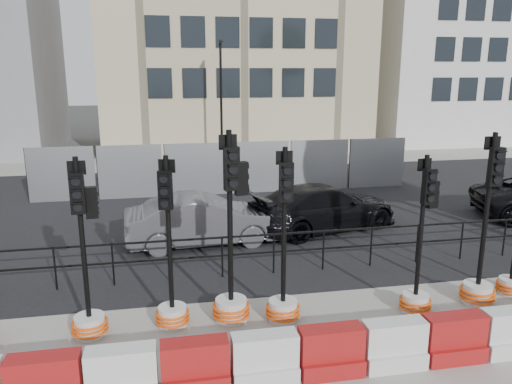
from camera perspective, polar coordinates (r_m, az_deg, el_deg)
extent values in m
plane|color=#51514C|center=(10.76, 3.46, -11.82)|extent=(120.00, 120.00, 0.00)
cube|color=gray|center=(8.27, 8.91, -20.53)|extent=(40.00, 6.00, 0.02)
cube|color=black|center=(17.21, -2.26, -1.80)|extent=(40.00, 14.00, 0.03)
cube|color=gray|center=(25.93, -5.25, 3.48)|extent=(40.00, 4.00, 0.02)
cube|color=silver|center=(37.07, 22.00, 18.09)|extent=(12.00, 9.00, 16.00)
cylinder|color=black|center=(11.62, -21.97, -8.18)|extent=(0.04, 0.04, 1.00)
cylinder|color=black|center=(11.44, -16.02, -8.03)|extent=(0.04, 0.04, 1.00)
cylinder|color=black|center=(11.38, -9.94, -7.80)|extent=(0.04, 0.04, 1.00)
cylinder|color=black|center=(11.45, -3.88, -7.48)|extent=(0.04, 0.04, 1.00)
cylinder|color=black|center=(11.64, 2.04, -7.09)|extent=(0.04, 0.04, 1.00)
cylinder|color=black|center=(11.95, 7.70, -6.64)|extent=(0.04, 0.04, 1.00)
cylinder|color=black|center=(12.37, 13.01, -6.17)|extent=(0.04, 0.04, 1.00)
cylinder|color=black|center=(12.88, 17.93, -5.68)|extent=(0.04, 0.04, 1.00)
cylinder|color=black|center=(13.49, 22.43, -5.19)|extent=(0.04, 0.04, 1.00)
cylinder|color=black|center=(14.17, 26.52, -4.72)|extent=(0.04, 0.04, 1.00)
cube|color=black|center=(11.47, 2.06, -4.85)|extent=(18.00, 0.04, 0.04)
cube|color=black|center=(11.62, 2.04, -6.86)|extent=(18.00, 0.04, 0.04)
cube|color=#94979C|center=(19.09, -21.36, 1.85)|extent=(2.30, 0.05, 2.00)
cylinder|color=black|center=(19.33, -24.71, 1.67)|extent=(0.05, 0.05, 2.00)
cube|color=#94979C|center=(18.79, -14.15, 2.21)|extent=(2.30, 0.05, 2.00)
cylinder|color=black|center=(18.89, -17.63, 2.04)|extent=(0.05, 0.05, 2.00)
cube|color=#94979C|center=(18.79, -6.83, 2.54)|extent=(2.30, 0.05, 2.00)
cylinder|color=black|center=(18.75, -10.34, 2.39)|extent=(0.05, 0.05, 2.00)
cube|color=#94979C|center=(19.10, 0.37, 2.82)|extent=(2.30, 0.05, 2.00)
cylinder|color=black|center=(18.92, -3.05, 2.69)|extent=(0.05, 0.05, 2.00)
cube|color=#94979C|center=(19.70, 7.25, 3.05)|extent=(2.30, 0.05, 2.00)
cylinder|color=black|center=(19.38, 4.01, 2.95)|extent=(0.05, 0.05, 2.00)
cube|color=#94979C|center=(20.56, 13.63, 3.22)|extent=(2.30, 0.05, 2.00)
cylinder|color=black|center=(20.12, 10.64, 3.15)|extent=(0.05, 0.05, 2.00)
cube|color=orange|center=(20.40, -14.96, 1.34)|extent=(1.00, 0.40, 0.80)
cube|color=orange|center=(20.35, -9.34, 1.60)|extent=(1.00, 0.40, 0.80)
cube|color=orange|center=(20.49, -3.74, 1.84)|extent=(1.00, 0.40, 0.80)
cube|color=orange|center=(20.82, 1.73, 2.06)|extent=(1.00, 0.40, 0.80)
cube|color=orange|center=(21.34, 6.99, 2.25)|extent=(1.00, 0.40, 0.80)
cylinder|color=black|center=(24.62, -3.99, 9.97)|extent=(0.12, 0.12, 6.00)
cube|color=black|center=(24.35, -4.04, 16.76)|extent=(0.12, 0.50, 0.12)
cube|color=#A8200D|center=(7.96, -23.09, -18.44)|extent=(1.00, 0.35, 0.50)
cube|color=white|center=(7.80, -15.14, -18.48)|extent=(1.00, 0.35, 0.50)
cube|color=#A8200D|center=(7.99, -6.91, -20.60)|extent=(1.00, 0.50, 0.30)
cube|color=#A8200D|center=(7.78, -7.00, -18.17)|extent=(1.00, 0.35, 0.50)
cube|color=white|center=(8.11, 0.98, -19.95)|extent=(1.00, 0.50, 0.30)
cube|color=white|center=(7.89, 0.99, -17.53)|extent=(1.00, 0.35, 0.50)
cube|color=#A8200D|center=(8.35, 8.46, -18.99)|extent=(1.00, 0.50, 0.30)
cube|color=#A8200D|center=(8.14, 8.56, -16.63)|extent=(1.00, 0.35, 0.50)
cube|color=white|center=(8.72, 15.33, -17.84)|extent=(1.00, 0.50, 0.30)
cube|color=white|center=(8.52, 15.50, -15.55)|extent=(1.00, 0.35, 0.50)
cube|color=#A8200D|center=(9.19, 21.48, -16.59)|extent=(1.00, 0.50, 0.30)
cube|color=#A8200D|center=(9.00, 21.71, -14.38)|extent=(1.00, 0.35, 0.50)
cube|color=white|center=(9.75, 26.91, -15.32)|extent=(1.00, 0.50, 0.30)
cube|color=white|center=(9.57, 27.18, -13.22)|extent=(1.00, 0.35, 0.50)
cylinder|color=silver|center=(9.70, -18.45, -14.31)|extent=(0.53, 0.53, 0.40)
torus|color=#EC520C|center=(9.73, -18.41, -14.72)|extent=(0.64, 0.64, 0.05)
torus|color=#EC520C|center=(9.70, -18.45, -14.31)|extent=(0.64, 0.64, 0.05)
torus|color=#EC520C|center=(9.66, -18.49, -13.89)|extent=(0.64, 0.64, 0.05)
cylinder|color=black|center=(9.08, -19.21, -5.43)|extent=(0.09, 0.09, 2.97)
cube|color=black|center=(8.72, -19.74, -0.15)|extent=(0.24, 0.15, 0.69)
cylinder|color=black|center=(8.70, -19.68, -1.66)|extent=(0.15, 0.06, 0.15)
cylinder|color=black|center=(8.64, -19.80, -0.27)|extent=(0.15, 0.06, 0.15)
cylinder|color=black|center=(8.60, -19.91, 1.13)|extent=(0.15, 0.06, 0.15)
cube|color=black|center=(8.81, -19.84, 2.62)|extent=(0.30, 0.04, 0.24)
cube|color=black|center=(8.86, -18.29, -1.14)|extent=(0.20, 0.14, 0.54)
cylinder|color=silver|center=(9.68, -9.52, -13.82)|extent=(0.53, 0.53, 0.39)
torus|color=#EC520C|center=(9.71, -9.50, -14.23)|extent=(0.63, 0.63, 0.05)
torus|color=#EC520C|center=(9.68, -9.52, -13.82)|extent=(0.63, 0.63, 0.05)
torus|color=#EC520C|center=(9.64, -9.54, -13.41)|extent=(0.63, 0.63, 0.05)
cylinder|color=black|center=(9.06, -9.91, -5.03)|extent=(0.09, 0.09, 2.93)
cube|color=black|center=(8.71, -10.33, 0.21)|extent=(0.26, 0.19, 0.68)
cylinder|color=black|center=(8.69, -10.40, -1.29)|extent=(0.15, 0.08, 0.15)
cylinder|color=black|center=(8.64, -10.46, 0.08)|extent=(0.15, 0.08, 0.15)
cylinder|color=black|center=(8.59, -10.52, 1.48)|extent=(0.15, 0.08, 0.15)
cube|color=black|center=(8.80, -10.17, 2.95)|extent=(0.29, 0.10, 0.23)
cylinder|color=silver|center=(9.74, -2.86, -13.28)|extent=(0.60, 0.60, 0.44)
torus|color=#EC520C|center=(9.78, -2.85, -13.74)|extent=(0.72, 0.72, 0.06)
torus|color=#EC520C|center=(9.74, -2.86, -13.28)|extent=(0.72, 0.72, 0.06)
torus|color=#EC520C|center=(9.70, -2.87, -12.82)|extent=(0.72, 0.72, 0.06)
cylinder|color=black|center=(9.07, -2.99, -3.32)|extent=(0.10, 0.10, 3.31)
cube|color=black|center=(8.70, -2.81, 2.69)|extent=(0.29, 0.20, 0.77)
cylinder|color=black|center=(8.67, -2.62, 1.01)|extent=(0.17, 0.08, 0.17)
cylinder|color=black|center=(8.62, -2.63, 2.58)|extent=(0.17, 0.08, 0.17)
cylinder|color=black|center=(8.58, -2.65, 4.17)|extent=(0.17, 0.08, 0.17)
cube|color=black|center=(8.82, -3.24, 5.73)|extent=(0.33, 0.09, 0.26)
cube|color=black|center=(8.94, -1.71, 1.55)|extent=(0.24, 0.18, 0.61)
cylinder|color=silver|center=(9.76, 3.09, -13.34)|extent=(0.55, 0.55, 0.40)
torus|color=#EC520C|center=(9.79, 3.08, -13.77)|extent=(0.66, 0.66, 0.05)
torus|color=#EC520C|center=(9.76, 3.09, -13.34)|extent=(0.66, 0.66, 0.05)
torus|color=#EC520C|center=(9.72, 3.10, -12.92)|extent=(0.66, 0.66, 0.05)
cylinder|color=black|center=(9.13, 3.22, -4.28)|extent=(0.09, 0.09, 3.03)
cube|color=black|center=(8.78, 3.48, 1.13)|extent=(0.25, 0.15, 0.71)
cylinder|color=black|center=(8.75, 3.57, -0.40)|extent=(0.15, 0.05, 0.15)
cylinder|color=black|center=(8.70, 3.60, 1.02)|extent=(0.15, 0.05, 0.15)
cylinder|color=black|center=(8.65, 3.62, 2.45)|extent=(0.15, 0.05, 0.15)
cube|color=black|center=(8.87, 3.25, 3.94)|extent=(0.30, 0.04, 0.24)
cylinder|color=silver|center=(10.52, 17.72, -11.98)|extent=(0.51, 0.51, 0.38)
torus|color=#EC520C|center=(10.55, 17.68, -12.35)|extent=(0.62, 0.62, 0.05)
torus|color=#EC520C|center=(10.52, 17.72, -11.98)|extent=(0.62, 0.62, 0.05)
torus|color=#EC520C|center=(10.49, 17.75, -11.61)|extent=(0.62, 0.62, 0.05)
cylinder|color=black|center=(9.97, 18.36, -4.06)|extent=(0.09, 0.09, 2.86)
cube|color=black|center=(9.66, 19.14, 0.59)|extent=(0.24, 0.16, 0.67)
cylinder|color=black|center=(9.65, 19.32, -0.72)|extent=(0.15, 0.07, 0.14)
cylinder|color=black|center=(9.61, 19.42, 0.49)|extent=(0.15, 0.07, 0.14)
cylinder|color=black|center=(9.56, 19.52, 1.71)|extent=(0.15, 0.07, 0.14)
cube|color=black|center=(9.72, 18.71, 3.00)|extent=(0.29, 0.07, 0.23)
cube|color=black|center=(9.91, 19.53, -0.26)|extent=(0.21, 0.15, 0.52)
cylinder|color=silver|center=(11.32, 23.95, -10.54)|extent=(0.57, 0.57, 0.43)
torus|color=#EC520C|center=(11.35, 23.90, -10.93)|extent=(0.69, 0.69, 0.05)
torus|color=#EC520C|center=(11.32, 23.95, -10.54)|extent=(0.69, 0.69, 0.05)
torus|color=#EC520C|center=(11.29, 23.99, -10.15)|extent=(0.69, 0.69, 0.05)
cylinder|color=black|center=(10.77, 24.83, -2.24)|extent=(0.10, 0.10, 3.19)
cube|color=black|center=(10.46, 25.73, 2.62)|extent=(0.26, 0.16, 0.74)
cylinder|color=black|center=(10.43, 25.85, 1.27)|extent=(0.16, 0.06, 0.16)
cylinder|color=black|center=(10.39, 25.98, 2.52)|extent=(0.16, 0.06, 0.16)
cylinder|color=black|center=(10.35, 26.12, 3.79)|extent=(0.16, 0.06, 0.16)
cube|color=black|center=(10.55, 25.40, 5.09)|extent=(0.32, 0.05, 0.26)
cylinder|color=silver|center=(12.04, 27.05, -9.58)|extent=(0.48, 0.48, 0.36)
torus|color=#EC520C|center=(12.07, 27.02, -9.89)|extent=(0.58, 0.58, 0.04)
torus|color=#EC520C|center=(12.04, 27.05, -9.58)|extent=(0.58, 0.58, 0.04)
torus|color=#EC520C|center=(12.02, 27.09, -9.27)|extent=(0.58, 0.58, 0.04)
imported|color=#4F5055|center=(13.58, -6.02, -3.22)|extent=(2.08, 4.40, 1.38)
imported|color=black|center=(14.92, 7.64, -1.73)|extent=(4.51, 5.74, 1.36)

